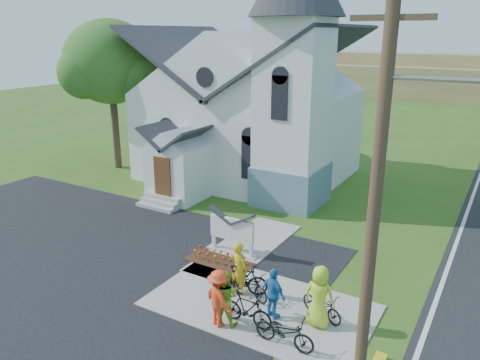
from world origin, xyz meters
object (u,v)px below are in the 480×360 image
Objects in this scene: utility_pole at (380,179)px; bike_4 at (322,305)px; church_sign at (232,230)px; bike_2 at (285,332)px; bike_3 at (247,310)px; bike_1 at (241,280)px; cyclist_0 at (239,268)px; bike_0 at (249,283)px; cyclist_2 at (273,294)px; cyclist_4 at (319,296)px; cyclist_1 at (225,298)px; cyclist_3 at (219,298)px.

utility_pole is 5.81m from bike_4.
church_sign is 5.98m from bike_2.
bike_3 is (-3.68, 0.88, -4.85)m from utility_pole.
bike_4 is at bearing -111.65° from bike_1.
cyclist_0 is 1.18× the size of bike_4.
bike_0 is at bearing 50.48° from bike_2.
utility_pole reaches higher than bike_2.
bike_0 is 1.45m from cyclist_2.
cyclist_4 reaches higher than church_sign.
bike_3 is (1.11, -1.39, -0.41)m from cyclist_0.
cyclist_4 reaches higher than cyclist_0.
cyclist_1 is (0.12, -1.68, 0.38)m from bike_0.
bike_0 is (0.38, 0.04, -0.45)m from cyclist_0.
cyclist_1 is 1.01× the size of bike_3.
cyclist_0 is 0.59m from bike_0.
cyclist_3 is 0.91m from bike_3.
bike_2 is 0.93× the size of cyclist_4.
cyclist_0 is at bearing 154.67° from utility_pole.
bike_1 is 2.76m from bike_4.
cyclist_0 is 1.13× the size of cyclist_2.
cyclist_3 is (2.17, -4.24, -0.09)m from church_sign.
utility_pole reaches higher than cyclist_1.
cyclist_3 is 1.05× the size of bike_3.
bike_2 is at bearing -102.93° from bike_3.
bike_1 is 1.82m from cyclist_3.
bike_0 is 1.61m from bike_3.
cyclist_1 is (2.27, -4.08, -0.13)m from church_sign.
bike_3 reaches higher than bike_4.
utility_pole is 5.25× the size of cyclist_4.
bike_0 is 1.09× the size of cyclist_2.
cyclist_1 is 0.19m from cyclist_3.
cyclist_1 is at bearing 113.22° from bike_3.
church_sign is 1.20× the size of cyclist_0.
cyclist_1 is (0.50, -1.64, -0.07)m from cyclist_0.
bike_0 is at bearing 114.29° from bike_4.
bike_4 is at bearing -152.09° from cyclist_1.
church_sign is at bearing 86.00° from bike_4.
utility_pole is 6.98m from bike_0.
cyclist_3 is 1.14× the size of bike_4.
utility_pole is 5.61× the size of bike_0.
church_sign is 1.24× the size of bike_2.
cyclist_2 is at bearing -42.54° from church_sign.
bike_3 is at bearing 76.57° from bike_2.
cyclist_4 is (2.92, -0.32, 0.04)m from cyclist_0.
utility_pole is 5.96× the size of bike_3.
bike_0 is 1.05× the size of cyclist_1.
cyclist_3 is (-1.20, -1.14, 0.07)m from cyclist_2.
bike_2 is (-2.30, 0.53, -4.89)m from utility_pole.
church_sign is 1.24× the size of cyclist_3.
cyclist_1 reaches higher than bike_0.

